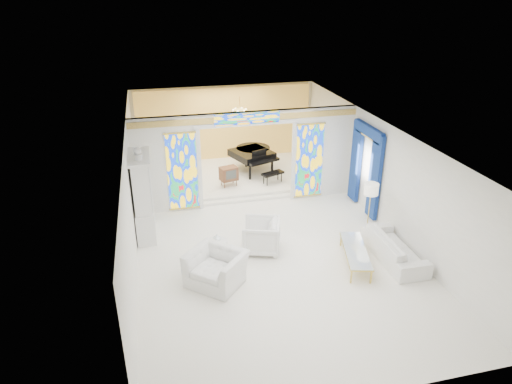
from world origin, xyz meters
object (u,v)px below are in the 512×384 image
object	(u,v)px
armchair_left	(216,268)
sofa	(395,248)
china_cabinet	(143,197)
armchair_right	(261,236)
coffee_table	(356,251)
tv_console	(229,174)
grand_piano	(253,153)

from	to	relation	value
armchair_left	sofa	xyz separation A→B (m)	(4.62, -0.02, -0.09)
sofa	china_cabinet	bearing A→B (deg)	66.87
armchair_left	armchair_right	size ratio (longest dim) A/B	1.30
coffee_table	tv_console	world-z (taller)	tv_console
sofa	coffee_table	distance (m)	1.08
china_cabinet	coffee_table	xyz separation A→B (m)	(5.09, -2.73, -0.80)
china_cabinet	armchair_right	bearing A→B (deg)	-28.04
armchair_right	china_cabinet	bearing A→B (deg)	-100.11
china_cabinet	coffee_table	distance (m)	5.83
armchair_left	coffee_table	bearing A→B (deg)	42.07
sofa	tv_console	bearing A→B (deg)	33.61
china_cabinet	armchair_left	world-z (taller)	china_cabinet
armchair_right	sofa	bearing A→B (deg)	87.70
china_cabinet	sofa	size ratio (longest dim) A/B	1.24
sofa	grand_piano	distance (m)	6.83
armchair_left	grand_piano	size ratio (longest dim) A/B	0.46
armchair_left	tv_console	distance (m)	5.36
armchair_left	armchair_right	xyz separation A→B (m)	(1.39, 1.17, 0.03)
china_cabinet	tv_console	bearing A→B (deg)	41.29
armchair_right	coffee_table	bearing A→B (deg)	79.46
china_cabinet	armchair_left	size ratio (longest dim) A/B	2.17
tv_console	china_cabinet	bearing A→B (deg)	-153.11
tv_console	armchair_left	bearing A→B (deg)	-118.03
china_cabinet	coffee_table	size ratio (longest dim) A/B	1.43
armchair_right	armchair_left	bearing A→B (deg)	-31.95
sofa	grand_piano	bearing A→B (deg)	19.86
grand_piano	tv_console	size ratio (longest dim) A/B	4.02
china_cabinet	armchair_left	xyz separation A→B (m)	(1.55, -2.74, -0.76)
armchair_left	tv_console	xyz separation A→B (m)	(1.26, 5.21, 0.21)
grand_piano	tv_console	bearing A→B (deg)	-153.55
grand_piano	tv_console	world-z (taller)	grand_piano
armchair_left	sofa	size ratio (longest dim) A/B	0.57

